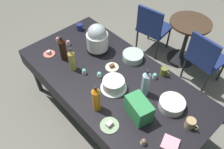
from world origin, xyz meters
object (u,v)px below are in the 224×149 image
dessert_plate_coral (49,53)px  cupcake_rose (68,43)px  dessert_plate_charcoal (93,30)px  ceramic_snack_bowl (172,104)px  soda_carton (139,109)px  cupcake_vanilla (58,39)px  soda_bottle_water (146,83)px  dessert_plate_cream (112,67)px  cupcake_mint (99,75)px  glass_salad_bowl (133,56)px  soda_bottle_ginger_ale (72,60)px  dessert_plate_sage (109,125)px  coffee_mug_olive (164,72)px  round_cafe_table (187,35)px  maroon_chair_right (205,57)px  soda_bottle_cola (63,49)px  potluck_table (112,81)px  cupcake_berry (84,72)px  cupcake_lemon (143,142)px  soda_bottle_orange_juice (96,99)px  maroon_chair_left (153,27)px  slow_cooker (97,39)px  coffee_mug_navy (80,27)px  frosted_layer_cake (114,84)px  cupcake_cocoa (155,76)px  coffee_mug_tan (190,124)px

dessert_plate_coral → cupcake_rose: size_ratio=2.08×
dessert_plate_charcoal → dessert_plate_coral: bearing=-89.5°
ceramic_snack_bowl → soda_carton: 0.35m
cupcake_vanilla → soda_bottle_water: (1.30, 0.19, 0.12)m
dessert_plate_cream → cupcake_vanilla: 0.83m
dessert_plate_cream → cupcake_mint: size_ratio=2.26×
glass_salad_bowl → soda_bottle_ginger_ale: (-0.34, -0.61, 0.09)m
dessert_plate_sage → coffee_mug_olive: size_ratio=1.51×
ceramic_snack_bowl → soda_bottle_ginger_ale: (-1.07, -0.40, 0.09)m
dessert_plate_sage → round_cafe_table: dessert_plate_sage is taller
cupcake_rose → maroon_chair_right: maroon_chair_right is taller
cupcake_vanilla → cupcake_mint: (0.82, -0.00, 0.00)m
soda_bottle_cola → soda_bottle_water: size_ratio=0.96×
dessert_plate_cream → soda_bottle_cola: bearing=-147.3°
potluck_table → cupcake_berry: bearing=-143.6°
glass_salad_bowl → cupcake_lemon: bearing=-41.0°
cupcake_mint → soda_bottle_cola: bearing=-166.9°
cupcake_mint → soda_bottle_cola: (-0.50, -0.12, 0.12)m
dessert_plate_cream → soda_bottle_orange_juice: bearing=-57.1°
cupcake_rose → cupcake_berry: bearing=-16.5°
coffee_mug_olive → maroon_chair_left: size_ratio=0.14×
glass_salad_bowl → coffee_mug_olive: (0.40, 0.07, 0.01)m
slow_cooker → maroon_chair_right: (0.85, 1.17, -0.43)m
coffee_mug_navy → frosted_layer_cake: bearing=-18.6°
cupcake_cocoa → cupcake_lemon: (0.43, -0.65, 0.00)m
dessert_plate_coral → soda_bottle_water: size_ratio=0.42×
cupcake_vanilla → cupcake_mint: 0.82m
soda_bottle_orange_juice → coffee_mug_navy: soda_bottle_orange_juice is taller
coffee_mug_olive → cupcake_berry: bearing=-133.2°
soda_bottle_cola → soda_carton: size_ratio=1.23×
soda_bottle_orange_juice → maroon_chair_right: (0.20, 1.72, -0.41)m
dessert_plate_coral → dessert_plate_charcoal: same height
glass_salad_bowl → cupcake_rose: size_ratio=3.58×
dessert_plate_cream → cupcake_cocoa: cupcake_cocoa is taller
dessert_plate_sage → cupcake_berry: size_ratio=2.60×
slow_cooker → coffee_mug_tan: 1.38m
cupcake_lemon → maroon_chair_left: bearing=127.7°
cupcake_lemon → soda_bottle_ginger_ale: soda_bottle_ginger_ale is taller
dessert_plate_coral → cupcake_rose: cupcake_rose is taller
dessert_plate_sage → soda_bottle_cola: size_ratio=0.55×
frosted_layer_cake → maroon_chair_left: (-0.66, 1.43, -0.32)m
dessert_plate_cream → ceramic_snack_bowl: bearing=4.6°
cupcake_cocoa → slow_cooker: bearing=-168.5°
ceramic_snack_bowl → soda_bottle_water: soda_bottle_water is taller
coffee_mug_navy → cupcake_rose: bearing=-62.3°
dessert_plate_coral → maroon_chair_left: bearing=81.4°
dessert_plate_sage → glass_salad_bowl: bearing=121.0°
dessert_plate_coral → soda_bottle_ginger_ale: soda_bottle_ginger_ale is taller
glass_salad_bowl → dessert_plate_coral: glass_salad_bowl is taller
soda_bottle_cola → maroon_chair_right: soda_bottle_cola is taller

